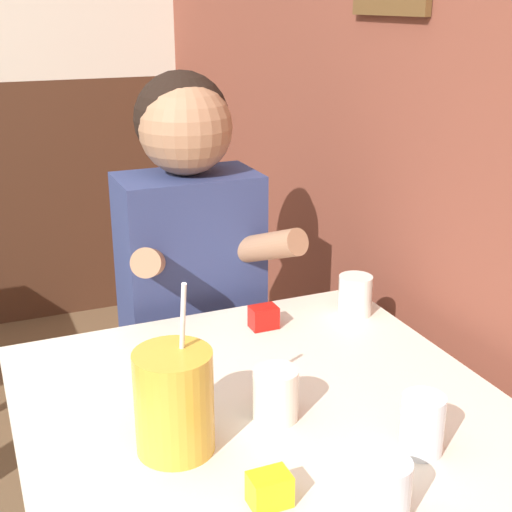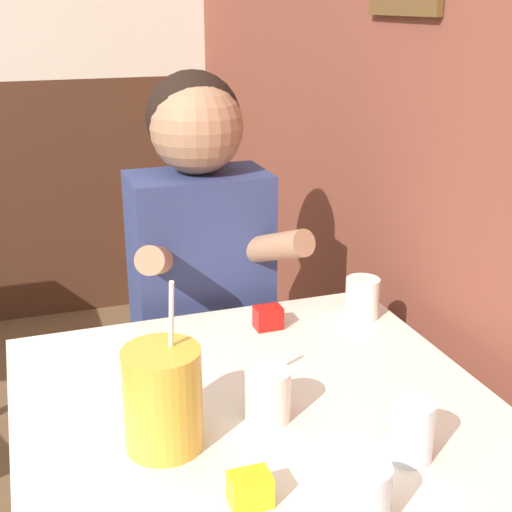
{
  "view_description": "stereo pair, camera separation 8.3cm",
  "coord_description": "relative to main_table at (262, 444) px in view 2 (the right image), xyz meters",
  "views": [
    {
      "loc": [
        0.29,
        -0.71,
        1.43
      ],
      "look_at": [
        0.78,
        0.47,
        0.96
      ],
      "focal_mm": 50.0,
      "sensor_mm": 36.0,
      "label": 1
    },
    {
      "loc": [
        0.36,
        -0.74,
        1.43
      ],
      "look_at": [
        0.78,
        0.47,
        0.96
      ],
      "focal_mm": 50.0,
      "sensor_mm": 36.0,
      "label": 2
    }
  ],
  "objects": [
    {
      "name": "person_seated",
      "position": [
        0.05,
        0.6,
        0.03
      ],
      "size": [
        0.42,
        0.42,
        1.28
      ],
      "color": "navy",
      "rests_on": "ground_plane"
    },
    {
      "name": "glass_center",
      "position": [
        0.35,
        0.3,
        0.12
      ],
      "size": [
        0.08,
        0.08,
        0.09
      ],
      "color": "silver",
      "rests_on": "main_table"
    },
    {
      "name": "glass_by_brick",
      "position": [
        0.18,
        -0.21,
        0.12
      ],
      "size": [
        0.07,
        0.07,
        0.1
      ],
      "color": "silver",
      "rests_on": "main_table"
    },
    {
      "name": "glass_far_side",
      "position": [
        0.0,
        -0.03,
        0.12
      ],
      "size": [
        0.08,
        0.08,
        0.09
      ],
      "color": "silver",
      "rests_on": "main_table"
    },
    {
      "name": "condiment_mustard",
      "position": [
        -0.1,
        -0.23,
        0.1
      ],
      "size": [
        0.06,
        0.04,
        0.05
      ],
      "color": "yellow",
      "rests_on": "main_table"
    },
    {
      "name": "condiment_ketchup",
      "position": [
        0.13,
        0.31,
        0.1
      ],
      "size": [
        0.06,
        0.04,
        0.05
      ],
      "color": "#B7140F",
      "rests_on": "main_table"
    },
    {
      "name": "glass_near_pitcher",
      "position": [
        0.04,
        -0.32,
        0.11
      ],
      "size": [
        0.08,
        0.08,
        0.09
      ],
      "color": "silver",
      "rests_on": "main_table"
    },
    {
      "name": "main_table",
      "position": [
        0.0,
        0.0,
        0.0
      ],
      "size": [
        0.86,
        0.88,
        0.74
      ],
      "color": "beige",
      "rests_on": "ground_plane"
    },
    {
      "name": "cocktail_pitcher",
      "position": [
        -0.19,
        -0.05,
        0.16
      ],
      "size": [
        0.13,
        0.13,
        0.29
      ],
      "color": "gold",
      "rests_on": "main_table"
    },
    {
      "name": "brick_wall_right",
      "position": [
        0.55,
        0.97,
        0.68
      ],
      "size": [
        0.08,
        4.54,
        2.7
      ],
      "color": "brown",
      "rests_on": "ground_plane"
    }
  ]
}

